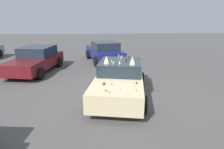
# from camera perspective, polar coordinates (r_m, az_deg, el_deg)

# --- Properties ---
(ground_plane) EXTENTS (60.00, 60.00, 0.00)m
(ground_plane) POSITION_cam_1_polar(r_m,az_deg,el_deg) (7.99, 2.16, -6.15)
(ground_plane) COLOR #514F4C
(art_car_decorated) EXTENTS (4.77, 2.67, 1.67)m
(art_car_decorated) POSITION_cam_1_polar(r_m,az_deg,el_deg) (7.82, 2.25, -1.37)
(art_car_decorated) COLOR beige
(art_car_decorated) RESTS_ON ground
(parked_sedan_row_back_far) EXTENTS (4.58, 2.64, 1.42)m
(parked_sedan_row_back_far) POSITION_cam_1_polar(r_m,az_deg,el_deg) (12.13, -21.38, 4.08)
(parked_sedan_row_back_far) COLOR #5B1419
(parked_sedan_row_back_far) RESTS_ON ground
(parked_sedan_near_right) EXTENTS (4.48, 2.74, 1.42)m
(parked_sedan_near_right) POSITION_cam_1_polar(r_m,az_deg,el_deg) (13.88, -2.27, 6.72)
(parked_sedan_near_right) COLOR navy
(parked_sedan_near_right) RESTS_ON ground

